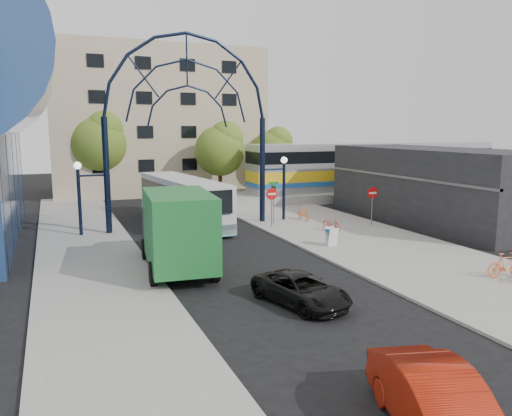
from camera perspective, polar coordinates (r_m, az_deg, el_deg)
name	(u,v)px	position (r m, az deg, el deg)	size (l,w,h in m)	color
ground	(286,295)	(19.42, 3.40, -9.93)	(120.00, 120.00, 0.00)	black
sidewalk_east	(391,251)	(26.77, 15.22, -4.76)	(8.00, 56.00, 0.12)	gray
plaza_west	(95,271)	(23.41, -17.95, -6.88)	(5.00, 50.00, 0.12)	gray
gateway_arch	(187,91)	(31.63, -7.84, 13.06)	(13.64, 0.44, 12.10)	black
stop_sign	(272,198)	(31.56, 1.81, 1.20)	(0.80, 0.07, 2.50)	slate
do_not_enter_sign	(372,197)	(32.92, 13.16, 1.26)	(0.76, 0.07, 2.48)	slate
street_name_sign	(274,194)	(32.25, 2.03, 1.62)	(0.70, 0.70, 2.80)	slate
sandwich_board	(332,234)	(26.88, 8.64, -3.00)	(0.55, 0.61, 0.99)	white
commercial_block_east	(434,185)	(35.98, 19.69, 2.46)	(6.00, 16.00, 5.00)	black
apartment_block	(154,122)	(52.45, -11.54, 9.66)	(20.00, 12.10, 14.00)	tan
train_platform	(376,192)	(48.00, 13.55, 1.75)	(32.00, 5.00, 0.80)	gray
train_car	(377,166)	(47.75, 13.66, 4.73)	(25.10, 3.05, 4.20)	#B7B7BC
tree_north_a	(221,148)	(44.77, -3.98, 6.87)	(4.48, 4.48, 7.00)	#382314
tree_north_b	(100,140)	(46.63, -17.43, 7.38)	(5.12, 5.12, 8.00)	#382314
tree_north_c	(273,150)	(48.83, 2.01, 6.69)	(4.16, 4.16, 6.50)	#382314
city_bus	(183,200)	(33.27, -8.34, 0.86)	(3.60, 11.42, 3.09)	silver
green_truck	(176,230)	(22.61, -9.10, -2.53)	(3.33, 7.41, 3.63)	black
black_suv	(301,290)	(18.32, 5.16, -9.27)	(1.87, 4.06, 1.13)	black
red_sedan	(440,407)	(11.52, 20.28, -20.54)	(1.56, 4.46, 1.47)	#981A09
bike_near_a	(332,224)	(30.82, 8.66, -1.80)	(0.58, 1.66, 0.87)	red
bike_near_b	(304,213)	(34.24, 5.45, -0.58)	(0.45, 1.58, 0.95)	orange
bike_far_b	(506,265)	(23.56, 26.68, -5.85)	(0.49, 1.74, 1.04)	orange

